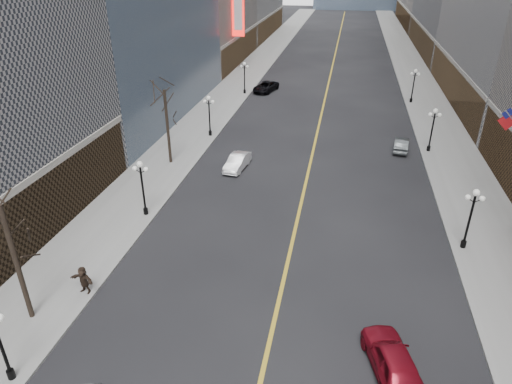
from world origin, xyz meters
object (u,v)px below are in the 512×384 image
at_px(streetlamp_east_1, 471,213).
at_px(streetlamp_west_3, 244,74).
at_px(car_nb_mid, 237,162).
at_px(streetlamp_west_1, 142,183).
at_px(car_sb_mid, 393,360).
at_px(car_sb_far, 401,145).
at_px(streetlamp_west_2, 209,112).
at_px(streetlamp_east_3, 414,82).
at_px(car_nb_far, 266,87).
at_px(streetlamp_east_2, 433,125).

distance_m(streetlamp_east_1, streetlamp_west_3, 43.05).
bearing_deg(car_nb_mid, streetlamp_west_1, -109.63).
height_order(streetlamp_east_1, car_sb_mid, streetlamp_east_1).
height_order(streetlamp_west_1, car_sb_far, streetlamp_west_1).
xyz_separation_m(car_nb_mid, car_sb_mid, (12.96, -22.03, 0.14)).
distance_m(streetlamp_east_1, streetlamp_west_2, 29.68).
bearing_deg(streetlamp_west_3, streetlamp_east_3, 0.00).
relative_size(streetlamp_west_1, car_nb_far, 0.86).
xyz_separation_m(streetlamp_east_1, car_sb_far, (-2.80, 17.84, -2.24)).
distance_m(streetlamp_east_3, streetlamp_west_1, 43.05).
bearing_deg(car_nb_far, streetlamp_east_1, -46.57).
distance_m(car_nb_mid, car_nb_far, 28.04).
bearing_deg(streetlamp_east_2, streetlamp_west_3, 142.67).
distance_m(streetlamp_east_1, streetlamp_west_1, 23.60).
height_order(streetlamp_east_1, streetlamp_west_2, same).
bearing_deg(car_sb_mid, car_sb_far, -111.43).
distance_m(streetlamp_east_3, car_nb_mid, 31.98).
bearing_deg(car_sb_mid, streetlamp_west_1, -49.70).
relative_size(streetlamp_east_2, car_nb_mid, 1.06).
xyz_separation_m(car_nb_far, car_sb_far, (18.00, -20.17, -0.08)).
distance_m(streetlamp_east_2, streetlamp_west_2, 23.60).
height_order(streetlamp_west_2, car_sb_far, streetlamp_west_2).
xyz_separation_m(streetlamp_west_1, streetlamp_west_2, (0.00, 18.00, 0.00)).
relative_size(streetlamp_east_2, streetlamp_west_1, 1.00).
height_order(streetlamp_east_2, car_sb_mid, streetlamp_east_2).
distance_m(streetlamp_west_3, car_nb_far, 4.07).
distance_m(streetlamp_east_3, streetlamp_west_3, 23.60).
bearing_deg(car_nb_far, streetlamp_west_1, -79.47).
bearing_deg(streetlamp_east_1, streetlamp_west_3, 123.25).
relative_size(streetlamp_west_3, car_sb_far, 1.13).
relative_size(streetlamp_east_1, streetlamp_west_2, 1.00).
height_order(streetlamp_east_1, streetlamp_west_3, same).
bearing_deg(streetlamp_east_3, streetlamp_east_2, -90.00).
distance_m(streetlamp_west_1, car_sb_mid, 21.71).
relative_size(streetlamp_east_2, streetlamp_east_3, 1.00).
height_order(streetlamp_east_3, streetlamp_west_3, same).
bearing_deg(streetlamp_west_1, car_sb_mid, -33.65).
bearing_deg(car_sb_far, car_sb_mid, 91.55).
height_order(streetlamp_west_2, car_nb_mid, streetlamp_west_2).
relative_size(streetlamp_east_3, streetlamp_west_3, 1.00).
xyz_separation_m(streetlamp_west_1, car_nb_mid, (5.03, 10.05, -2.20)).
xyz_separation_m(streetlamp_east_1, car_nb_far, (-20.80, 38.01, -2.17)).
xyz_separation_m(car_nb_far, car_sb_mid, (15.19, -49.98, 0.11)).
xyz_separation_m(streetlamp_east_2, streetlamp_west_1, (-23.60, -18.00, 0.00)).
bearing_deg(car_nb_mid, car_sb_far, 33.26).
relative_size(streetlamp_west_3, car_sb_mid, 0.91).
bearing_deg(car_nb_far, car_sb_far, -33.51).
bearing_deg(car_sb_mid, streetlamp_east_2, -116.65).
height_order(car_nb_mid, car_sb_mid, car_sb_mid).
bearing_deg(streetlamp_west_2, streetlamp_west_1, -90.00).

